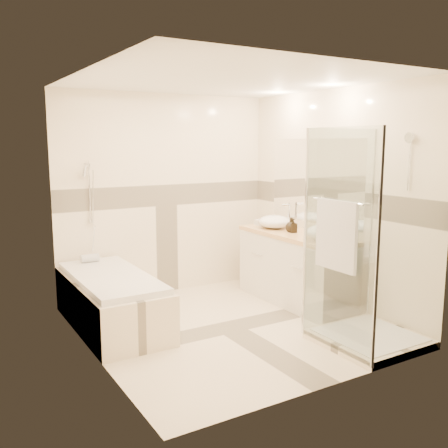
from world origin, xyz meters
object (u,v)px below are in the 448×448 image
vanity (295,268)px  vessel_sink_near (274,222)px  bathtub (112,298)px  amenity_bottle_a (293,226)px  amenity_bottle_b (291,225)px  shower_enclosure (356,292)px  vessel_sink_far (326,233)px

vanity → vessel_sink_near: vessel_sink_near is taller
bathtub → vanity: 2.18m
amenity_bottle_a → vanity: bearing=-60.8°
vanity → amenity_bottle_b: (-0.02, 0.08, 0.51)m
vessel_sink_near → shower_enclosure: bearing=-99.2°
shower_enclosure → amenity_bottle_a: 1.40m
vessel_sink_far → amenity_bottle_a: bearing=90.0°
bathtub → vessel_sink_far: size_ratio=3.87×
amenity_bottle_a → vessel_sink_near: bearing=90.0°
vessel_sink_far → amenity_bottle_a: (0.00, 0.57, -0.00)m
vanity → vessel_sink_far: size_ratio=3.68×
vanity → vessel_sink_near: size_ratio=3.98×
bathtub → shower_enclosure: shower_enclosure is taller
shower_enclosure → vessel_sink_far: bearing=69.8°
vessel_sink_far → shower_enclosure: bearing=-110.2°
shower_enclosure → vessel_sink_far: shower_enclosure is taller
vanity → amenity_bottle_a: 0.51m
amenity_bottle_b → vanity: bearing=-75.2°
vanity → amenity_bottle_b: 0.52m
vessel_sink_near → amenity_bottle_b: bearing=-90.0°
vanity → amenity_bottle_b: size_ratio=9.35×
vanity → vessel_sink_far: vessel_sink_far is taller
vessel_sink_near → amenity_bottle_a: size_ratio=2.45×
shower_enclosure → vessel_sink_far: (0.27, 0.74, 0.43)m
vessel_sink_far → bathtub: bearing=157.5°
shower_enclosure → amenity_bottle_a: bearing=78.2°
vanity → amenity_bottle_a: bearing=119.2°
amenity_bottle_a → bathtub: bearing=171.6°
bathtub → vanity: bearing=-9.2°
vessel_sink_far → vanity: bearing=87.8°
bathtub → vessel_sink_near: bearing=1.5°
vessel_sink_far → amenity_bottle_b: size_ratio=2.54×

